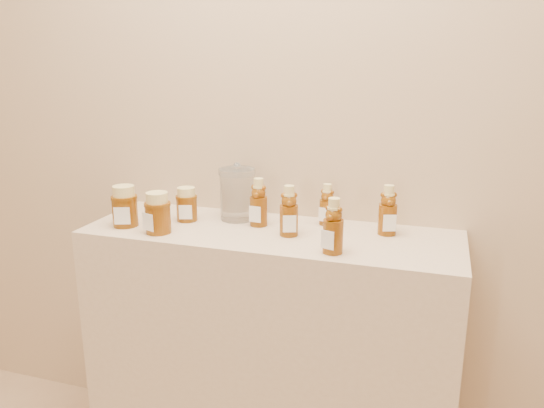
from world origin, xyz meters
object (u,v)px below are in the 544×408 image
(bear_bottle_back_left, at_px, (259,199))
(bear_bottle_front_left, at_px, (289,207))
(honey_jar_left, at_px, (125,206))
(glass_canister, at_px, (237,192))
(display_table, at_px, (270,356))

(bear_bottle_back_left, xyz_separation_m, bear_bottle_front_left, (0.12, -0.07, -0.00))
(bear_bottle_front_left, relative_size, honey_jar_left, 1.33)
(bear_bottle_front_left, bearing_deg, glass_canister, 132.27)
(glass_canister, bearing_deg, bear_bottle_back_left, -26.72)
(display_table, height_order, glass_canister, glass_canister)
(honey_jar_left, xyz_separation_m, glass_canister, (0.32, 0.18, 0.03))
(honey_jar_left, bearing_deg, display_table, -9.07)
(bear_bottle_front_left, height_order, honey_jar_left, bear_bottle_front_left)
(display_table, distance_m, glass_canister, 0.57)
(display_table, relative_size, honey_jar_left, 8.88)
(bear_bottle_back_left, distance_m, bear_bottle_front_left, 0.14)
(display_table, bearing_deg, honey_jar_left, -169.60)
(bear_bottle_back_left, bearing_deg, honey_jar_left, -157.09)
(bear_bottle_back_left, bearing_deg, display_table, -37.97)
(honey_jar_left, bearing_deg, glass_canister, 10.11)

